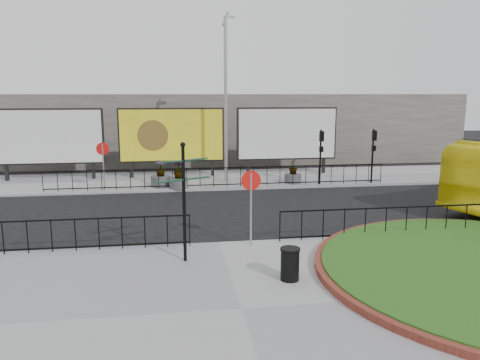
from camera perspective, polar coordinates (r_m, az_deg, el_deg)
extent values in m
plane|color=black|center=(15.89, -2.52, -7.97)|extent=(90.00, 90.00, 0.00)
cube|color=gray|center=(11.26, 0.16, -15.67)|extent=(30.00, 10.00, 0.12)
cube|color=gray|center=(27.49, -5.05, 0.02)|extent=(44.00, 6.00, 0.12)
cylinder|color=gray|center=(24.93, -16.30, 1.50)|extent=(0.07, 0.07, 2.40)
cylinder|color=#B30E0B|center=(24.80, -16.41, 3.67)|extent=(0.64, 0.03, 0.64)
cylinder|color=white|center=(24.82, -16.41, 3.67)|extent=(0.50, 0.03, 0.50)
cylinder|color=gray|center=(15.27, 1.34, -3.57)|extent=(0.07, 0.07, 2.40)
cylinder|color=#B30E0B|center=(15.06, 1.36, -0.06)|extent=(0.64, 0.03, 0.64)
cylinder|color=white|center=(15.08, 1.34, -0.05)|extent=(0.50, 0.03, 0.50)
cube|color=black|center=(29.87, -26.56, 0.88)|extent=(0.18, 0.18, 1.00)
cube|color=black|center=(28.72, -17.43, 1.16)|extent=(0.18, 0.18, 1.00)
cube|color=black|center=(28.96, -22.36, 4.92)|extent=(6.20, 0.25, 3.20)
cube|color=silver|center=(28.81, -22.43, 4.89)|extent=(6.00, 0.06, 3.00)
cube|color=black|center=(28.45, -13.06, 1.29)|extent=(0.18, 0.18, 1.00)
cube|color=black|center=(28.44, -3.38, 1.54)|extent=(0.18, 0.18, 1.00)
cube|color=black|center=(28.10, -8.32, 5.45)|extent=(6.20, 0.25, 3.20)
cube|color=yellow|center=(27.94, -8.32, 5.42)|extent=(6.00, 0.06, 3.00)
cube|color=black|center=(28.71, 1.00, 1.64)|extent=(0.18, 0.18, 1.00)
cube|color=black|center=(29.86, 10.14, 1.82)|extent=(0.18, 0.18, 1.00)
cube|color=black|center=(28.96, 5.73, 5.65)|extent=(6.20, 0.25, 3.20)
cube|color=silver|center=(28.80, 5.81, 5.63)|extent=(6.00, 0.06, 3.00)
cylinder|color=gray|center=(26.17, -1.76, 9.58)|extent=(0.18, 0.18, 9.00)
cylinder|color=gray|center=(26.47, -1.82, 19.04)|extent=(0.43, 0.10, 0.77)
cube|color=gray|center=(26.52, -1.02, 19.24)|extent=(0.35, 0.15, 0.12)
cylinder|color=black|center=(25.90, 9.76, 2.76)|extent=(0.10, 0.10, 3.00)
cube|color=black|center=(25.66, 9.92, 5.27)|extent=(0.22, 0.18, 0.55)
cube|color=black|center=(25.73, 9.87, 3.72)|extent=(0.20, 0.16, 0.30)
cylinder|color=black|center=(26.97, 15.84, 2.82)|extent=(0.10, 0.10, 3.00)
cube|color=black|center=(26.75, 16.07, 5.23)|extent=(0.22, 0.18, 0.55)
cube|color=black|center=(26.81, 15.99, 3.74)|extent=(0.20, 0.16, 0.30)
cube|color=slate|center=(37.12, -6.01, 6.51)|extent=(40.00, 10.00, 5.00)
cylinder|color=black|center=(13.75, -6.83, -3.03)|extent=(0.10, 0.10, 3.42)
sphere|color=black|center=(13.45, -6.99, 4.30)|extent=(0.15, 0.15, 0.15)
cube|color=black|center=(13.34, -8.62, 2.20)|extent=(0.80, 0.45, 0.03)
cube|color=black|center=(13.74, -5.45, 2.51)|extent=(0.76, 0.55, 0.03)
cube|color=black|center=(13.39, -8.48, -0.14)|extent=(0.77, 0.52, 0.03)
cube|color=black|center=(13.77, -5.28, 0.22)|extent=(0.80, 0.45, 0.03)
cylinder|color=black|center=(12.71, 6.10, -10.27)|extent=(0.50, 0.50, 0.83)
cylinder|color=black|center=(12.56, 6.14, -8.38)|extent=(0.53, 0.53, 0.06)
cylinder|color=#4C4C4F|center=(25.47, -9.63, -0.14)|extent=(1.07, 1.07, 0.56)
imported|color=#204412|center=(25.35, -9.67, 1.44)|extent=(0.68, 0.68, 0.87)
cylinder|color=#4C4C4F|center=(24.84, -7.48, -0.39)|extent=(1.01, 1.01, 0.52)
imported|color=#204412|center=(24.71, -7.52, 1.25)|extent=(0.69, 0.69, 0.92)
cylinder|color=#4C4C4F|center=(26.29, 6.47, 0.19)|extent=(0.94, 0.94, 0.49)
imported|color=#204412|center=(26.18, 6.50, 1.64)|extent=(0.66, 0.66, 0.85)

